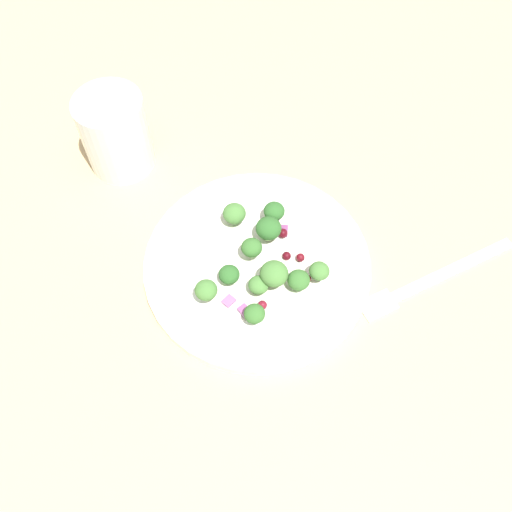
{
  "coord_description": "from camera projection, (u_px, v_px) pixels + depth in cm",
  "views": [
    {
      "loc": [
        -22.81,
        20.94,
        51.84
      ],
      "look_at": [
        -2.3,
        0.17,
        2.7
      ],
      "focal_mm": 39.86,
      "sensor_mm": 36.0,
      "label": 1
    }
  ],
  "objects": [
    {
      "name": "onion_bit_0",
      "position": [
        229.0,
        301.0,
        0.56
      ],
      "size": [
        1.01,
        1.2,
        0.34
      ],
      "primitive_type": "cube",
      "rotation": [
        0.0,
        0.0,
        1.6
      ],
      "color": "#A35B93",
      "rests_on": "plate"
    },
    {
      "name": "fork",
      "position": [
        430.0,
        280.0,
        0.59
      ],
      "size": [
        7.72,
        18.18,
        0.5
      ],
      "color": "silver",
      "rests_on": "ground_plane"
    },
    {
      "name": "dressing_pool",
      "position": [
        256.0,
        263.0,
        0.58
      ],
      "size": [
        13.59,
        13.59,
        0.2
      ],
      "primitive_type": "cylinder",
      "color": "white",
      "rests_on": "plate"
    },
    {
      "name": "broccoli_floret_8",
      "position": [
        255.0,
        314.0,
        0.54
      ],
      "size": [
        2.06,
        2.06,
        2.08
      ],
      "color": "#9EC684",
      "rests_on": "plate"
    },
    {
      "name": "plate",
      "position": [
        256.0,
        265.0,
        0.59
      ],
      "size": [
        23.44,
        23.44,
        1.7
      ],
      "color": "white",
      "rests_on": "ground_plane"
    },
    {
      "name": "broccoli_floret_0",
      "position": [
        269.0,
        229.0,
        0.58
      ],
      "size": [
        2.67,
        2.67,
        2.7
      ],
      "color": "#ADD18E",
      "rests_on": "plate"
    },
    {
      "name": "broccoli_floret_1",
      "position": [
        274.0,
        274.0,
        0.55
      ],
      "size": [
        2.82,
        2.82,
        2.85
      ],
      "color": "#ADD18E",
      "rests_on": "plate"
    },
    {
      "name": "onion_bit_1",
      "position": [
        283.0,
        231.0,
        0.6
      ],
      "size": [
        1.59,
        1.62,
        0.46
      ],
      "primitive_type": "cube",
      "rotation": [
        0.0,
        0.0,
        2.27
      ],
      "color": "#843D75",
      "rests_on": "plate"
    },
    {
      "name": "cranberry_1",
      "position": [
        262.0,
        305.0,
        0.55
      ],
      "size": [
        0.92,
        0.92,
        0.92
      ],
      "primitive_type": "sphere",
      "color": "maroon",
      "rests_on": "plate"
    },
    {
      "name": "cranberry_2",
      "position": [
        228.0,
        214.0,
        0.61
      ],
      "size": [
        0.83,
        0.83,
        0.83
      ],
      "primitive_type": "sphere",
      "color": "maroon",
      "rests_on": "plate"
    },
    {
      "name": "broccoli_floret_4",
      "position": [
        299.0,
        280.0,
        0.56
      ],
      "size": [
        2.25,
        2.25,
        2.28
      ],
      "color": "#ADD18E",
      "rests_on": "plate"
    },
    {
      "name": "broccoli_floret_5",
      "position": [
        206.0,
        290.0,
        0.55
      ],
      "size": [
        2.23,
        2.23,
        2.26
      ],
      "color": "#ADD18E",
      "rests_on": "plate"
    },
    {
      "name": "ground_plane",
      "position": [
        242.0,
        260.0,
        0.61
      ],
      "size": [
        180.0,
        180.0,
        2.0
      ],
      "primitive_type": "cube",
      "color": "tan"
    },
    {
      "name": "cranberry_5",
      "position": [
        287.0,
        256.0,
        0.58
      ],
      "size": [
        0.91,
        0.91,
        0.91
      ],
      "primitive_type": "sphere",
      "color": "#4C0A14",
      "rests_on": "plate"
    },
    {
      "name": "broccoli_floret_10",
      "position": [
        253.0,
        247.0,
        0.57
      ],
      "size": [
        2.15,
        2.15,
        2.18
      ],
      "color": "#9EC684",
      "rests_on": "plate"
    },
    {
      "name": "cranberry_0",
      "position": [
        307.0,
        279.0,
        0.57
      ],
      "size": [
        0.78,
        0.78,
        0.78
      ],
      "primitive_type": "sphere",
      "color": "maroon",
      "rests_on": "plate"
    },
    {
      "name": "broccoli_floret_3",
      "position": [
        234.0,
        214.0,
        0.6
      ],
      "size": [
        2.44,
        2.44,
        2.47
      ],
      "color": "#8EB77A",
      "rests_on": "plate"
    },
    {
      "name": "broccoli_floret_6",
      "position": [
        229.0,
        275.0,
        0.56
      ],
      "size": [
        2.1,
        2.1,
        2.13
      ],
      "color": "#9EC684",
      "rests_on": "plate"
    },
    {
      "name": "cranberry_4",
      "position": [
        300.0,
        258.0,
        0.58
      ],
      "size": [
        0.88,
        0.88,
        0.88
      ],
      "primitive_type": "sphere",
      "color": "maroon",
      "rests_on": "plate"
    },
    {
      "name": "broccoli_floret_7",
      "position": [
        319.0,
        271.0,
        0.56
      ],
      "size": [
        2.05,
        2.05,
        2.08
      ],
      "color": "#8EB77A",
      "rests_on": "plate"
    },
    {
      "name": "cranberry_3",
      "position": [
        283.0,
        233.0,
        0.59
      ],
      "size": [
        0.99,
        0.99,
        0.99
      ],
      "primitive_type": "sphere",
      "color": "#4C0A14",
      "rests_on": "plate"
    },
    {
      "name": "broccoli_floret_2",
      "position": [
        277.0,
        214.0,
        0.59
      ],
      "size": [
        2.22,
        2.22,
        2.25
      ],
      "color": "#ADD18E",
      "rests_on": "plate"
    },
    {
      "name": "broccoli_floret_9",
      "position": [
        258.0,
        285.0,
        0.56
      ],
      "size": [
        2.03,
        2.03,
        2.05
      ],
      "color": "#9EC684",
      "rests_on": "plate"
    },
    {
      "name": "water_glass",
      "position": [
        116.0,
        133.0,
        0.63
      ],
      "size": [
        7.52,
        7.52,
        9.29
      ],
      "primitive_type": "cylinder",
      "color": "silver",
      "rests_on": "ground_plane"
    },
    {
      "name": "onion_bit_2",
      "position": [
        245.0,
        311.0,
        0.55
      ],
      "size": [
        1.37,
        1.07,
        0.35
      ],
      "primitive_type": "cube",
      "rotation": [
        0.0,
        0.0,
        3.05
      ],
      "color": "#934C84",
      "rests_on": "plate"
    }
  ]
}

